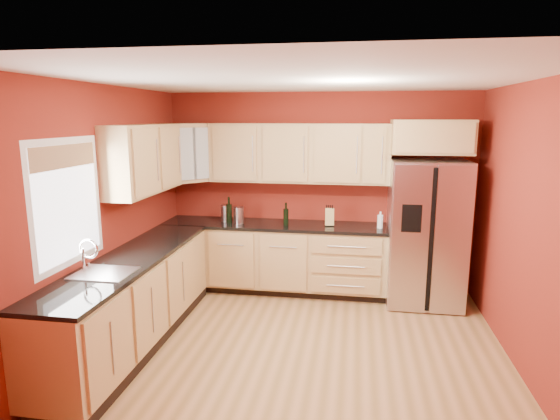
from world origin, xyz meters
name	(u,v)px	position (x,y,z in m)	size (l,w,h in m)	color
floor	(299,356)	(0.00, 0.00, 0.00)	(4.00, 4.00, 0.00)	olive
ceiling	(302,79)	(0.00, 0.00, 2.60)	(4.00, 4.00, 0.00)	white
wall_back	(319,192)	(0.00, 2.00, 1.30)	(4.00, 0.04, 2.60)	maroon
wall_front	(253,316)	(0.00, -2.00, 1.30)	(4.00, 0.04, 2.60)	maroon
wall_left	(99,219)	(-2.00, 0.00, 1.30)	(0.04, 4.00, 2.60)	maroon
wall_right	(535,235)	(2.00, 0.00, 1.30)	(0.04, 4.00, 2.60)	maroon
base_cabinets_back	(274,259)	(-0.55, 1.70, 0.44)	(2.90, 0.60, 0.88)	tan
base_cabinets_left	(133,303)	(-1.70, 0.00, 0.44)	(0.60, 2.80, 0.88)	tan
countertop_back	(274,225)	(-0.55, 1.69, 0.90)	(2.90, 0.62, 0.04)	black
countertop_left	(131,259)	(-1.69, 0.00, 0.90)	(0.62, 2.80, 0.04)	black
upper_cabinets_back	(299,153)	(-0.25, 1.83, 1.83)	(2.30, 0.33, 0.75)	tan
upper_cabinets_left	(144,159)	(-1.83, 0.72, 1.83)	(0.33, 1.35, 0.75)	tan
corner_upper_cabinet	(188,153)	(-1.67, 1.67, 1.83)	(0.62, 0.33, 0.75)	tan
over_fridge_cabinet	(431,137)	(1.35, 1.70, 2.05)	(0.92, 0.60, 0.40)	tan
refrigerator	(426,233)	(1.35, 1.62, 0.89)	(0.90, 0.75, 1.78)	silver
window	(68,203)	(-1.98, -0.50, 1.55)	(0.03, 0.90, 1.00)	white
sink_faucet	(103,257)	(-1.69, -0.50, 1.07)	(0.50, 0.42, 0.30)	silver
canister_left	(239,215)	(-1.00, 1.63, 1.03)	(0.13, 0.13, 0.21)	silver
canister_right	(226,213)	(-1.20, 1.72, 1.03)	(0.13, 0.13, 0.22)	silver
wine_bottle_a	(229,210)	(-1.14, 1.65, 1.09)	(0.08, 0.08, 0.34)	black
wine_bottle_b	(286,214)	(-0.38, 1.62, 1.07)	(0.07, 0.07, 0.29)	black
knife_block	(330,217)	(0.17, 1.71, 1.03)	(0.11, 0.10, 0.22)	tan
soap_dispenser	(380,220)	(0.80, 1.66, 1.02)	(0.07, 0.07, 0.21)	white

